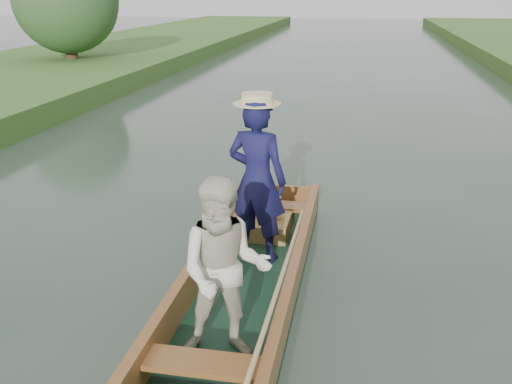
# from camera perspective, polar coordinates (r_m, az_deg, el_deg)

# --- Properties ---
(ground) EXTENTS (120.00, 120.00, 0.00)m
(ground) POSITION_cam_1_polar(r_m,az_deg,el_deg) (6.13, -1.05, -10.28)
(ground) COLOR #283D30
(ground) RESTS_ON ground
(trees_far) EXTENTS (23.10, 6.88, 4.58)m
(trees_far) POSITION_cam_1_polar(r_m,az_deg,el_deg) (18.47, 7.50, 18.18)
(trees_far) COLOR #47331E
(trees_far) RESTS_ON ground
(punt) EXTENTS (1.14, 5.16, 1.99)m
(punt) POSITION_cam_1_polar(r_m,az_deg,el_deg) (5.80, -1.11, -5.15)
(punt) COLOR #133320
(punt) RESTS_ON ground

